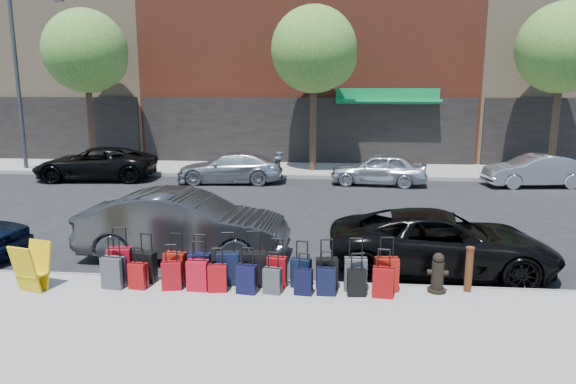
# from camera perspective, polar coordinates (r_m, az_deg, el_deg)

# --- Properties ---
(ground) EXTENTS (120.00, 120.00, 0.00)m
(ground) POSITION_cam_1_polar(r_m,az_deg,el_deg) (14.48, -1.03, -3.89)
(ground) COLOR black
(ground) RESTS_ON ground
(sidewalk_near) EXTENTS (60.00, 4.00, 0.15)m
(sidewalk_near) POSITION_cam_1_polar(r_m,az_deg,el_deg) (8.42, -6.17, -15.04)
(sidewalk_near) COLOR gray
(sidewalk_near) RESTS_ON ground
(sidewalk_far) EXTENTS (60.00, 4.00, 0.15)m
(sidewalk_far) POSITION_cam_1_polar(r_m,az_deg,el_deg) (24.22, 1.63, 2.50)
(sidewalk_far) COLOR gray
(sidewalk_far) RESTS_ON ground
(curb_near) EXTENTS (60.00, 0.08, 0.15)m
(curb_near) POSITION_cam_1_polar(r_m,az_deg,el_deg) (10.24, -3.89, -10.06)
(curb_near) COLOR gray
(curb_near) RESTS_ON ground
(curb_far) EXTENTS (60.00, 0.08, 0.15)m
(curb_far) POSITION_cam_1_polar(r_m,az_deg,el_deg) (22.23, 1.28, 1.70)
(curb_far) COLOR gray
(curb_far) RESTS_ON ground
(building_left) EXTENTS (15.00, 12.12, 16.00)m
(building_left) POSITION_cam_1_polar(r_m,az_deg,el_deg) (36.63, -24.42, 16.94)
(building_left) COLOR #8F7658
(building_left) RESTS_ON ground
(tree_left) EXTENTS (3.80, 3.80, 7.27)m
(tree_left) POSITION_cam_1_polar(r_m,az_deg,el_deg) (26.08, -21.27, 14.15)
(tree_left) COLOR black
(tree_left) RESTS_ON sidewalk_far
(tree_center) EXTENTS (3.80, 3.80, 7.27)m
(tree_center) POSITION_cam_1_polar(r_m,az_deg,el_deg) (23.45, 3.24, 15.27)
(tree_center) COLOR black
(tree_center) RESTS_ON sidewalk_far
(tree_right) EXTENTS (3.80, 3.80, 7.27)m
(tree_right) POSITION_cam_1_polar(r_m,az_deg,el_deg) (25.31, 28.49, 13.67)
(tree_right) COLOR black
(tree_right) RESTS_ON sidewalk_far
(streetlight) EXTENTS (2.59, 0.18, 8.00)m
(streetlight) POSITION_cam_1_polar(r_m,az_deg,el_deg) (26.87, -27.57, 11.93)
(streetlight) COLOR #333338
(streetlight) RESTS_ON sidewalk_far
(suitcase_front_0) EXTENTS (0.47, 0.30, 1.07)m
(suitcase_front_0) POSITION_cam_1_polar(r_m,az_deg,el_deg) (10.49, -18.17, -7.69)
(suitcase_front_0) COLOR maroon
(suitcase_front_0) RESTS_ON sidewalk_near
(suitcase_front_1) EXTENTS (0.43, 0.28, 0.95)m
(suitcase_front_1) POSITION_cam_1_polar(r_m,az_deg,el_deg) (10.35, -15.52, -8.01)
(suitcase_front_1) COLOR black
(suitcase_front_1) RESTS_ON sidewalk_near
(suitcase_front_2) EXTENTS (0.44, 0.28, 0.99)m
(suitcase_front_2) POSITION_cam_1_polar(r_m,az_deg,el_deg) (10.12, -12.38, -8.25)
(suitcase_front_2) COLOR maroon
(suitcase_front_2) RESTS_ON sidewalk_near
(suitcase_front_3) EXTENTS (0.41, 0.22, 0.98)m
(suitcase_front_3) POSITION_cam_1_polar(r_m,az_deg,el_deg) (9.98, -9.78, -8.44)
(suitcase_front_3) COLOR black
(suitcase_front_3) RESTS_ON sidewalk_near
(suitcase_front_4) EXTENTS (0.45, 0.29, 1.02)m
(suitcase_front_4) POSITION_cam_1_polar(r_m,az_deg,el_deg) (9.91, -6.68, -8.43)
(suitcase_front_4) COLOR black
(suitcase_front_4) RESTS_ON sidewalk_near
(suitcase_front_5) EXTENTS (0.48, 0.33, 1.06)m
(suitcase_front_5) POSITION_cam_1_polar(r_m,az_deg,el_deg) (9.78, -3.82, -8.55)
(suitcase_front_5) COLOR black
(suitcase_front_5) RESTS_ON sidewalk_near
(suitcase_front_6) EXTENTS (0.40, 0.25, 0.92)m
(suitcase_front_6) POSITION_cam_1_polar(r_m,az_deg,el_deg) (9.77, -1.29, -8.83)
(suitcase_front_6) COLOR #97090F
(suitcase_front_6) RESTS_ON sidewalk_near
(suitcase_front_7) EXTENTS (0.40, 0.27, 0.89)m
(suitcase_front_7) POSITION_cam_1_polar(r_m,az_deg,el_deg) (9.74, 1.46, -8.95)
(suitcase_front_7) COLOR black
(suitcase_front_7) RESTS_ON sidewalk_near
(suitcase_front_8) EXTENTS (0.42, 0.27, 0.95)m
(suitcase_front_8) POSITION_cam_1_polar(r_m,az_deg,el_deg) (9.68, 4.34, -9.00)
(suitcase_front_8) COLOR black
(suitcase_front_8) RESTS_ON sidewalk_near
(suitcase_front_9) EXTENTS (0.42, 0.24, 0.99)m
(suitcase_front_9) POSITION_cam_1_polar(r_m,az_deg,el_deg) (9.66, 7.51, -9.03)
(suitcase_front_9) COLOR #424147
(suitcase_front_9) RESTS_ON sidewalk_near
(suitcase_front_10) EXTENTS (0.44, 0.27, 1.01)m
(suitcase_front_10) POSITION_cam_1_polar(r_m,az_deg,el_deg) (9.73, 10.90, -8.95)
(suitcase_front_10) COLOR #971309
(suitcase_front_10) RESTS_ON sidewalk_near
(suitcase_back_0) EXTENTS (0.43, 0.28, 0.96)m
(suitcase_back_0) POSITION_cam_1_polar(r_m,az_deg,el_deg) (10.23, -18.82, -8.46)
(suitcase_back_0) COLOR #3C3C41
(suitcase_back_0) RESTS_ON sidewalk_near
(suitcase_back_1) EXTENTS (0.35, 0.24, 0.79)m
(suitcase_back_1) POSITION_cam_1_polar(r_m,az_deg,el_deg) (10.08, -16.30, -8.92)
(suitcase_back_1) COLOR #9A090A
(suitcase_back_1) RESTS_ON sidewalk_near
(suitcase_back_2) EXTENTS (0.39, 0.27, 0.85)m
(suitcase_back_2) POSITION_cam_1_polar(r_m,az_deg,el_deg) (9.87, -12.79, -9.03)
(suitcase_back_2) COLOR maroon
(suitcase_back_2) RESTS_ON sidewalk_near
(suitcase_back_3) EXTENTS (0.40, 0.25, 0.92)m
(suitcase_back_3) POSITION_cam_1_polar(r_m,az_deg,el_deg) (9.73, -9.98, -9.09)
(suitcase_back_3) COLOR #AC0B19
(suitcase_back_3) RESTS_ON sidewalk_near
(suitcase_back_4) EXTENTS (0.37, 0.25, 0.82)m
(suitcase_back_4) POSITION_cam_1_polar(r_m,az_deg,el_deg) (9.63, -7.85, -9.45)
(suitcase_back_4) COLOR #98090F
(suitcase_back_4) RESTS_ON sidewalk_near
(suitcase_back_5) EXTENTS (0.39, 0.26, 0.85)m
(suitcase_back_5) POSITION_cam_1_polar(r_m,az_deg,el_deg) (9.49, -4.62, -9.62)
(suitcase_back_5) COLOR black
(suitcase_back_5) RESTS_ON sidewalk_near
(suitcase_back_6) EXTENTS (0.35, 0.24, 0.77)m
(suitcase_back_6) POSITION_cam_1_polar(r_m,az_deg,el_deg) (9.47, -1.74, -9.81)
(suitcase_back_6) COLOR #3B3B40
(suitcase_back_6) RESTS_ON sidewalk_near
(suitcase_back_7) EXTENTS (0.34, 0.23, 0.77)m
(suitcase_back_7) POSITION_cam_1_polar(r_m,az_deg,el_deg) (9.42, 1.72, -9.92)
(suitcase_back_7) COLOR black
(suitcase_back_7) RESTS_ON sidewalk_near
(suitcase_back_8) EXTENTS (0.34, 0.20, 0.81)m
(suitcase_back_8) POSITION_cam_1_polar(r_m,az_deg,el_deg) (9.42, 4.27, -9.86)
(suitcase_back_8) COLOR black
(suitcase_back_8) RESTS_ON sidewalk_near
(suitcase_back_9) EXTENTS (0.34, 0.22, 0.79)m
(suitcase_back_9) POSITION_cam_1_polar(r_m,az_deg,el_deg) (9.44, 7.62, -9.94)
(suitcase_back_9) COLOR black
(suitcase_back_9) RESTS_ON sidewalk_near
(suitcase_back_10) EXTENTS (0.39, 0.25, 0.88)m
(suitcase_back_10) POSITION_cam_1_polar(r_m,az_deg,el_deg) (9.45, 10.52, -9.83)
(suitcase_back_10) COLOR #900909
(suitcase_back_10) RESTS_ON sidewalk_near
(fire_hydrant) EXTENTS (0.38, 0.33, 0.74)m
(fire_hydrant) POSITION_cam_1_polar(r_m,az_deg,el_deg) (9.88, 16.29, -8.74)
(fire_hydrant) COLOR black
(fire_hydrant) RESTS_ON sidewalk_near
(bollard) EXTENTS (0.16, 0.16, 0.85)m
(bollard) POSITION_cam_1_polar(r_m,az_deg,el_deg) (10.05, 19.46, -8.03)
(bollard) COLOR #38190C
(bollard) RESTS_ON sidewalk_near
(display_rack) EXTENTS (0.62, 0.66, 0.90)m
(display_rack) POSITION_cam_1_polar(r_m,az_deg,el_deg) (10.62, -26.58, -7.52)
(display_rack) COLOR gold
(display_rack) RESTS_ON sidewalk_near
(car_near_1) EXTENTS (4.71, 1.70, 1.54)m
(car_near_1) POSITION_cam_1_polar(r_m,az_deg,el_deg) (11.91, -11.42, -3.65)
(car_near_1) COLOR #303032
(car_near_1) RESTS_ON ground
(car_near_2) EXTENTS (4.76, 2.33, 1.30)m
(car_near_2) POSITION_cam_1_polar(r_m,az_deg,el_deg) (11.29, 16.69, -5.38)
(car_near_2) COLOR black
(car_near_2) RESTS_ON ground
(car_far_0) EXTENTS (5.21, 2.80, 1.39)m
(car_far_0) POSITION_cam_1_polar(r_m,az_deg,el_deg) (23.33, -20.61, 2.97)
(car_far_0) COLOR black
(car_far_0) RESTS_ON ground
(car_far_1) EXTENTS (4.43, 2.02, 1.26)m
(car_far_1) POSITION_cam_1_polar(r_m,az_deg,el_deg) (21.27, -6.45, 2.70)
(car_far_1) COLOR #B7B9BE
(car_far_1) RESTS_ON ground
(car_far_2) EXTENTS (3.97, 1.95, 1.30)m
(car_far_2) POSITION_cam_1_polar(r_m,az_deg,el_deg) (20.99, 10.02, 2.54)
(car_far_2) COLOR silver
(car_far_2) RESTS_ON ground
(car_far_3) EXTENTS (4.03, 1.86, 1.28)m
(car_far_3) POSITION_cam_1_polar(r_m,az_deg,el_deg) (22.52, 25.73, 2.15)
(car_far_3) COLOR #B6B9BD
(car_far_3) RESTS_ON ground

